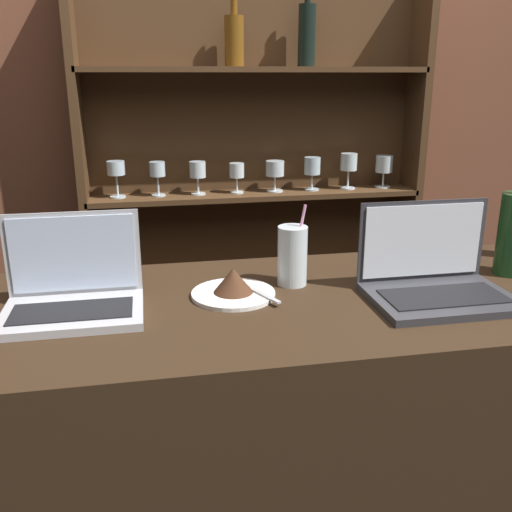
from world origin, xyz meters
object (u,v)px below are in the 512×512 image
Objects in this scene: laptop_near at (73,291)px; water_glass at (292,256)px; laptop_far at (435,278)px; cake_plate at (233,286)px.

laptop_near reaches higher than water_glass.
water_glass is at bearing 8.31° from laptop_near.
laptop_far reaches higher than water_glass.
water_glass is at bearing 155.00° from laptop_far.
laptop_near is 0.83m from laptop_far.
laptop_near is 0.36m from cake_plate.
water_glass is (0.52, 0.08, 0.03)m from laptop_near.
water_glass is at bearing 18.75° from cake_plate.
cake_plate is at bearing 3.56° from laptop_near.
laptop_far is at bearing -11.06° from cake_plate.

